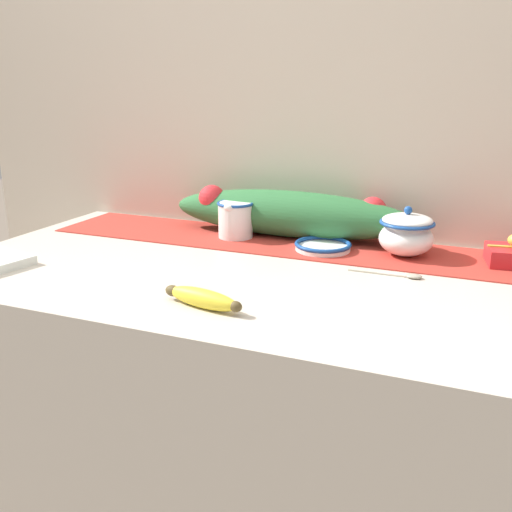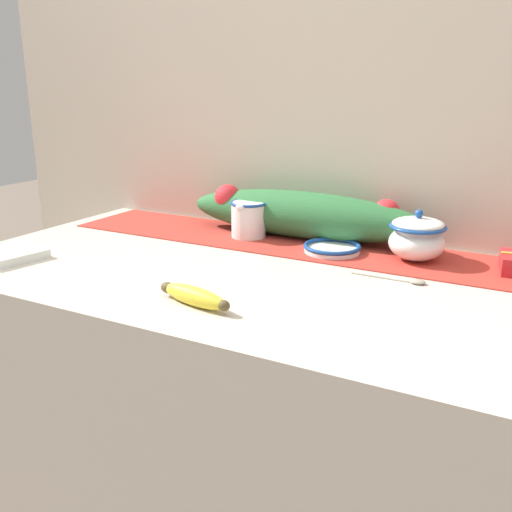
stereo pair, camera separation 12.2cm
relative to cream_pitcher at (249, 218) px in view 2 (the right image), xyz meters
name	(u,v)px [view 2 (the right image)]	position (x,y,z in m)	size (l,w,h in m)	color
countertop	(249,439)	(0.13, -0.24, -0.51)	(1.40, 0.76, 0.90)	beige
back_wall	(319,124)	(0.13, 0.16, 0.24)	(2.20, 0.04, 2.40)	beige
table_runner	(292,243)	(0.13, 0.00, -0.05)	(1.28, 0.26, 0.00)	#B23328
cream_pitcher	(249,218)	(0.00, 0.00, 0.00)	(0.10, 0.12, 0.10)	white
sugar_bowl	(417,238)	(0.45, 0.00, 0.00)	(0.13, 0.13, 0.12)	white
small_dish	(332,248)	(0.26, -0.03, -0.04)	(0.14, 0.14, 0.02)	white
banana	(194,296)	(0.15, -0.49, -0.04)	(0.18, 0.07, 0.04)	yellow
spoon	(411,281)	(0.48, -0.16, -0.05)	(0.16, 0.02, 0.01)	#A89E89
napkin_stack	(8,255)	(-0.42, -0.45, -0.05)	(0.14, 0.14, 0.02)	white
poinsettia_garland	(303,214)	(0.13, 0.06, 0.01)	(0.68, 0.14, 0.13)	#2D6B38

